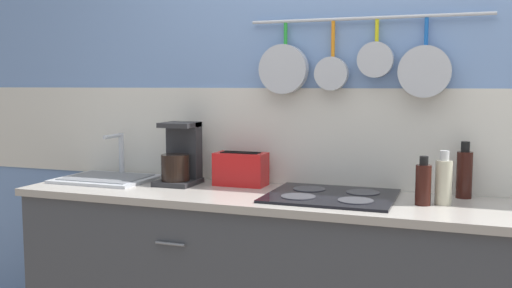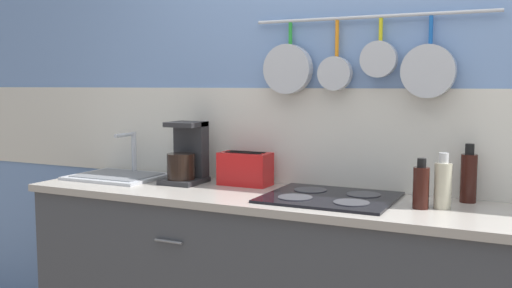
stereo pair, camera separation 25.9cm
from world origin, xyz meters
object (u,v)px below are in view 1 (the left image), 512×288
at_px(toaster, 241,169).
at_px(bottle_vinegar, 464,173).
at_px(coffee_maker, 180,158).
at_px(bottle_sesame_oil, 423,183).
at_px(bottle_olive_oil, 444,181).

bearing_deg(toaster, bottle_vinegar, 2.31).
xyz_separation_m(coffee_maker, toaster, (0.30, 0.06, -0.05)).
bearing_deg(toaster, bottle_sesame_oil, -11.05).
relative_size(toaster, bottle_sesame_oil, 1.32).
distance_m(toaster, bottle_vinegar, 1.04).
distance_m(toaster, bottle_sesame_oil, 0.90).
height_order(toaster, bottle_olive_oil, bottle_olive_oil).
bearing_deg(bottle_vinegar, bottle_olive_oil, -114.47).
distance_m(coffee_maker, bottle_olive_oil, 1.26).
bearing_deg(bottle_sesame_oil, bottle_vinegar, 53.27).
height_order(bottle_sesame_oil, bottle_olive_oil, bottle_olive_oil).
bearing_deg(toaster, bottle_olive_oil, -8.03).
relative_size(bottle_olive_oil, bottle_vinegar, 0.91).
relative_size(toaster, bottle_olive_oil, 1.19).
relative_size(bottle_sesame_oil, bottle_vinegar, 0.82).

